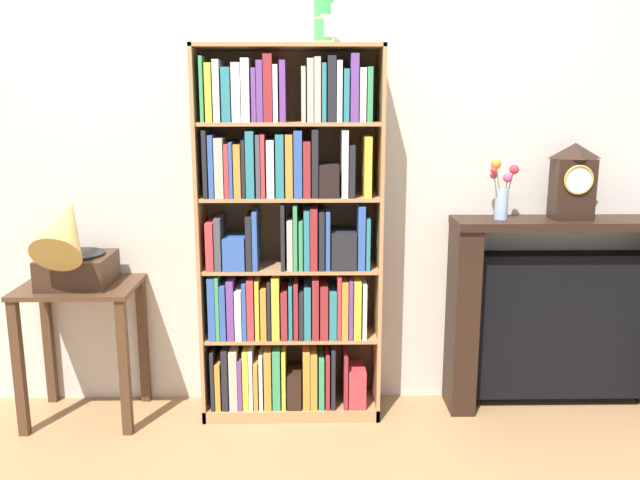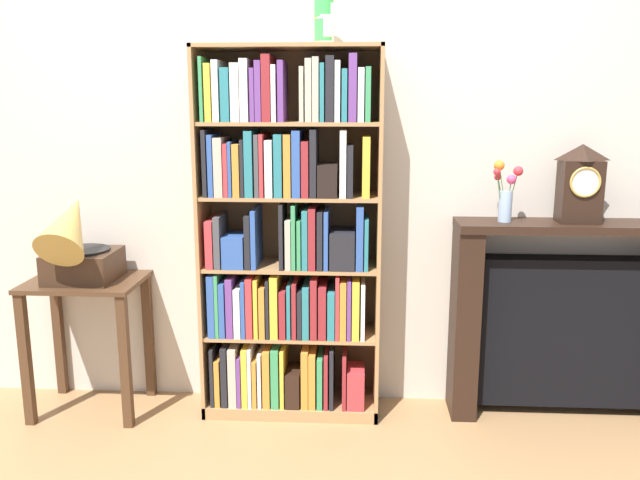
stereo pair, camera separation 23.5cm
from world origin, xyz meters
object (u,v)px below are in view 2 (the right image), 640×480
at_px(mantel_clock, 580,184).
at_px(fireplace_mantel, 568,321).
at_px(cup_stack, 324,20).
at_px(gramophone, 76,244).
at_px(side_table_left, 88,315).
at_px(bookshelf, 287,247).
at_px(flower_vase, 506,193).

bearing_deg(mantel_clock, fireplace_mantel, 85.09).
distance_m(cup_stack, gramophone, 1.57).
bearing_deg(gramophone, side_table_left, 90.00).
distance_m(bookshelf, side_table_left, 1.06).
height_order(bookshelf, gramophone, bookshelf).
height_order(cup_stack, mantel_clock, cup_stack).
height_order(bookshelf, fireplace_mantel, bookshelf).
relative_size(gramophone, fireplace_mantel, 0.43).
xyz_separation_m(gramophone, mantel_clock, (2.38, 0.14, 0.29)).
height_order(side_table_left, flower_vase, flower_vase).
bearing_deg(fireplace_mantel, side_table_left, -177.61).
bearing_deg(cup_stack, side_table_left, -176.42).
bearing_deg(fireplace_mantel, mantel_clock, -94.91).
relative_size(cup_stack, side_table_left, 0.32).
bearing_deg(side_table_left, gramophone, -90.00).
height_order(gramophone, mantel_clock, mantel_clock).
relative_size(cup_stack, gramophone, 0.44).
distance_m(fireplace_mantel, mantel_clock, 0.68).
bearing_deg(bookshelf, side_table_left, -177.35).
bearing_deg(fireplace_mantel, bookshelf, -177.80).
height_order(side_table_left, gramophone, gramophone).
bearing_deg(mantel_clock, gramophone, -176.60).
distance_m(cup_stack, flower_vase, 1.16).
distance_m(bookshelf, flower_vase, 1.07).
distance_m(cup_stack, mantel_clock, 1.41).
bearing_deg(bookshelf, fireplace_mantel, 2.20).
xyz_separation_m(fireplace_mantel, flower_vase, (-0.34, -0.03, 0.64)).
bearing_deg(fireplace_mantel, cup_stack, -178.77).
height_order(bookshelf, cup_stack, cup_stack).
distance_m(gramophone, fireplace_mantel, 2.42).
xyz_separation_m(gramophone, flower_vase, (2.03, 0.14, 0.24)).
relative_size(side_table_left, fireplace_mantel, 0.60).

